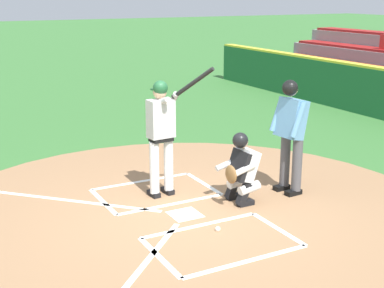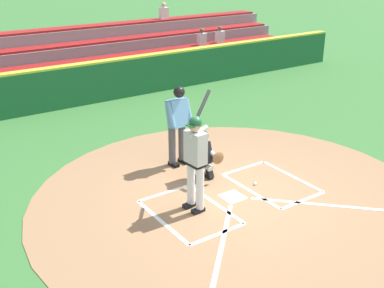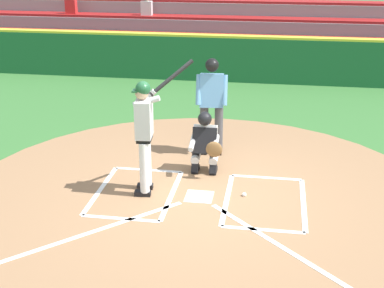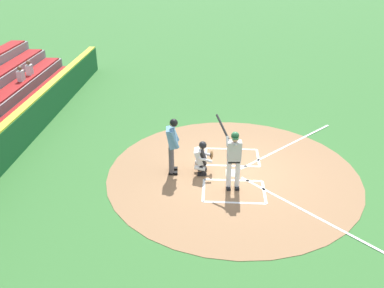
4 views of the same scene
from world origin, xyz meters
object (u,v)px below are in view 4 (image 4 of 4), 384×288
object	(u,v)px
plate_umpire	(172,142)
baseball	(228,161)
batter	(234,156)
catcher	(202,157)

from	to	relation	value
plate_umpire	baseball	world-z (taller)	plate_umpire
plate_umpire	baseball	bearing A→B (deg)	113.19
batter	baseball	size ratio (longest dim) A/B	28.76
plate_umpire	batter	bearing A→B (deg)	66.22
baseball	catcher	bearing A→B (deg)	-48.53
catcher	batter	bearing A→B (deg)	48.35
plate_umpire	baseball	distance (m)	2.20
batter	baseball	bearing A→B (deg)	-176.76
batter	baseball	xyz separation A→B (m)	(-1.59, -0.09, -1.06)
catcher	plate_umpire	distance (m)	1.05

